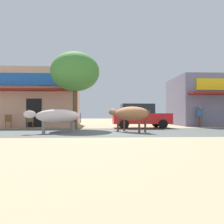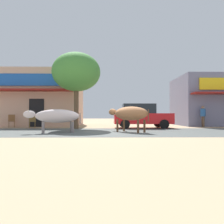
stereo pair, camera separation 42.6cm
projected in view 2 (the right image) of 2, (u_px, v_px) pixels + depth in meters
The scene contains 10 objects.
ground at pixel (112, 132), 11.07m from camera, with size 80.00×80.00×0.00m, color tan.
asphalt_road at pixel (112, 132), 11.07m from camera, with size 72.00×5.60×0.00m, color #4D514F.
storefront_left_cafe at pixel (39, 99), 17.97m from camera, with size 6.99×5.77×4.51m.
roadside_tree at pixel (76, 72), 13.73m from camera, with size 3.16×3.16×4.99m.
parked_hatchback_car at pixel (141, 116), 14.26m from camera, with size 3.92×1.88×1.64m.
cow_near_brown at pixel (56, 116), 10.54m from camera, with size 2.70×1.42×1.18m.
cow_far_dark at pixel (130, 114), 10.94m from camera, with size 2.23×2.29×1.34m.
pedestrian_by_shop at pixel (203, 115), 15.40m from camera, with size 0.46×0.61×1.56m.
cafe_chair_near_tree at pixel (12, 120), 14.89m from camera, with size 0.59×0.59×0.92m.
cafe_chair_by_doorway at pixel (32, 120), 14.42m from camera, with size 0.56×0.56×0.92m.
Camera 2 is at (-0.13, -11.08, 0.90)m, focal length 33.46 mm.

